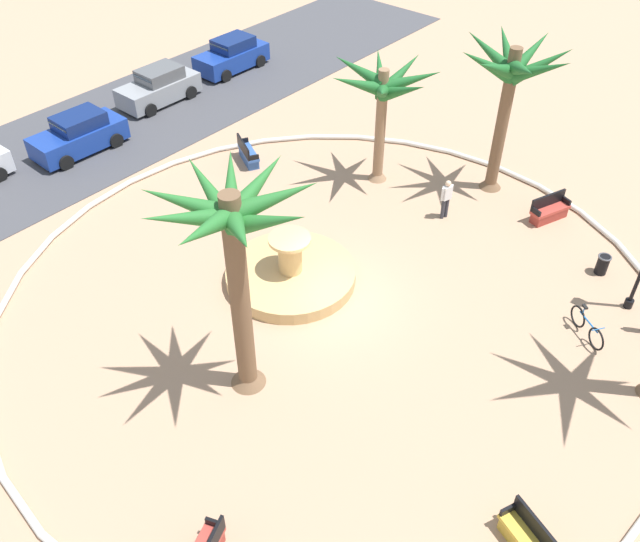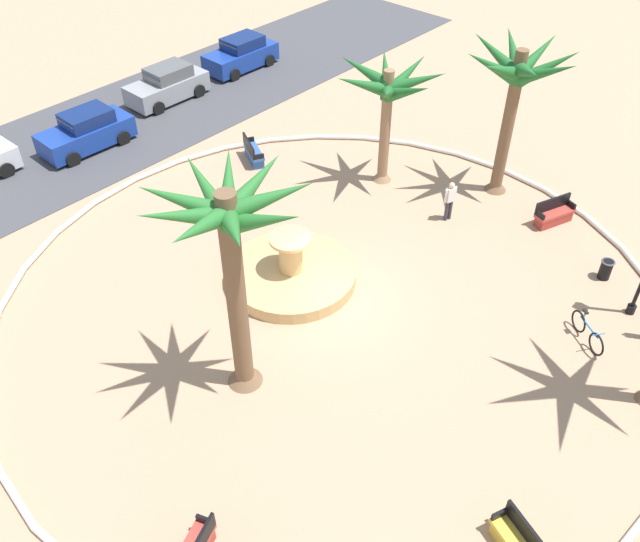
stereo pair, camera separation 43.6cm
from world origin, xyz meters
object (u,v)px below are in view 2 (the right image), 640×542
palm_tree_far_side (229,239)px  parked_car_third (167,85)px  bicycle_red_frame (587,332)px  parked_car_second (86,132)px  person_cyclist_photo (450,199)px  bench_north (253,154)px  trash_bin (606,269)px  bench_east (554,215)px  parked_car_rightmost (241,54)px  palm_tree_near_fountain (517,81)px  palm_tree_by_curb (389,93)px  fountain (291,273)px

palm_tree_far_side → parked_car_third: bearing=58.2°
bicycle_red_frame → parked_car_second: 21.64m
person_cyclist_photo → palm_tree_far_side: bearing=-179.6°
bench_north → trash_bin: 14.60m
bicycle_red_frame → bench_east: bearing=36.2°
trash_bin → parked_car_rightmost: (3.48, 21.66, 0.39)m
palm_tree_near_fountain → parked_car_rightmost: palm_tree_near_fountain is taller
palm_tree_far_side → bench_north: bearing=45.0°
trash_bin → parked_car_second: size_ratio=0.18×
palm_tree_near_fountain → palm_tree_by_curb: bearing=122.1°
palm_tree_far_side → bench_east: (12.99, -2.98, -4.78)m
parked_car_rightmost → palm_tree_near_fountain: bearing=-94.3°
palm_tree_near_fountain → palm_tree_far_side: (-13.52, 0.23, 0.52)m
bench_north → person_cyclist_photo: bearing=-77.1°
bench_east → palm_tree_near_fountain: bearing=79.2°
fountain → palm_tree_far_side: bearing=-153.4°
bench_north → parked_car_third: parked_car_third is taller
trash_bin → palm_tree_near_fountain: bearing=67.7°
palm_tree_by_curb → bicycle_red_frame: (-3.09, -10.20, -3.42)m
trash_bin → parked_car_second: bearing=108.1°
fountain → bench_north: fountain is taller
palm_tree_by_curb → parked_car_rightmost: 13.17m
trash_bin → bench_east: bearing=57.9°
bicycle_red_frame → parked_car_third: bearing=85.5°
person_cyclist_photo → parked_car_rightmost: bearing=75.2°
fountain → person_cyclist_photo: 6.77m
palm_tree_near_fountain → parked_car_third: (-3.71, 16.07, -3.83)m
bench_east → bench_north: bearing=110.8°
trash_bin → parked_car_rightmost: parked_car_rightmost is taller
parked_car_second → parked_car_rightmost: bearing=6.4°
palm_tree_near_fountain → parked_car_third: bearing=103.0°
palm_tree_near_fountain → parked_car_second: palm_tree_near_fountain is taller
bench_east → parked_car_second: size_ratio=0.41×
parked_car_second → parked_car_rightmost: size_ratio=1.01×
bench_east → bicycle_red_frame: size_ratio=1.15×
person_cyclist_photo → parked_car_rightmost: parked_car_rightmost is taller
fountain → bench_east: bearing=-29.5°
bicycle_red_frame → parked_car_third: 22.52m
fountain → palm_tree_near_fountain: 10.61m
fountain → bench_east: fountain is taller
palm_tree_far_side → parked_car_second: bearing=72.9°
palm_tree_by_curb → trash_bin: 9.96m
palm_tree_far_side → parked_car_third: size_ratio=1.68×
bicycle_red_frame → person_cyclist_photo: (2.52, 6.69, 0.52)m
person_cyclist_photo → parked_car_third: size_ratio=0.40×
bench_east → bicycle_red_frame: bench_east is taller
bench_east → parked_car_third: bearing=99.6°
bench_north → bicycle_red_frame: bench_north is taller
person_cyclist_photo → trash_bin: bearing=-83.2°
palm_tree_near_fountain → bicycle_red_frame: bearing=-130.7°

